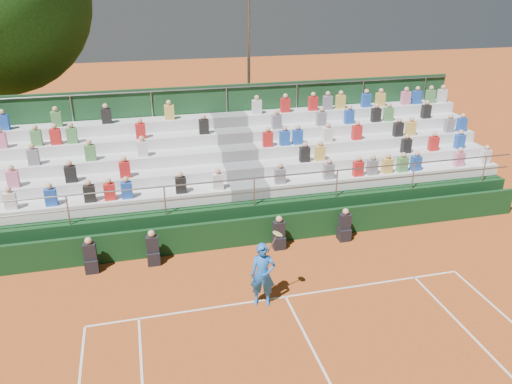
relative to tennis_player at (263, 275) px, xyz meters
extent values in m
plane|color=#B3501D|center=(0.71, 0.12, -0.94)|extent=(90.00, 90.00, 0.00)
cube|color=white|center=(0.71, 0.12, -0.93)|extent=(11.00, 0.06, 0.01)
cube|color=white|center=(0.71, -3.08, -0.93)|extent=(0.06, 6.40, 0.01)
cube|color=black|center=(0.71, 3.32, -0.44)|extent=(20.00, 0.15, 1.00)
cube|color=black|center=(-4.71, 2.87, -0.72)|extent=(0.40, 0.40, 0.44)
cube|color=black|center=(-4.71, 2.87, -0.24)|extent=(0.38, 0.25, 0.55)
sphere|color=tan|center=(-4.71, 2.87, 0.14)|extent=(0.22, 0.22, 0.22)
cube|color=black|center=(-2.83, 2.87, -0.72)|extent=(0.40, 0.40, 0.44)
cube|color=black|center=(-2.83, 2.87, -0.24)|extent=(0.38, 0.25, 0.55)
sphere|color=tan|center=(-2.83, 2.87, 0.14)|extent=(0.22, 0.22, 0.22)
cube|color=black|center=(1.31, 2.87, -0.72)|extent=(0.40, 0.40, 0.44)
cube|color=black|center=(1.31, 2.87, -0.24)|extent=(0.38, 0.25, 0.55)
sphere|color=tan|center=(1.31, 2.87, 0.14)|extent=(0.22, 0.22, 0.22)
cube|color=black|center=(3.67, 2.87, -0.72)|extent=(0.40, 0.40, 0.44)
cube|color=black|center=(3.67, 2.87, -0.24)|extent=(0.38, 0.25, 0.55)
sphere|color=tan|center=(3.67, 2.87, 0.14)|extent=(0.22, 0.22, 0.22)
cube|color=black|center=(0.71, 6.42, -0.34)|extent=(20.00, 5.20, 1.20)
cube|color=silver|center=(-4.64, 4.75, 0.47)|extent=(9.30, 0.85, 0.42)
cube|color=silver|center=(6.06, 4.75, 0.47)|extent=(9.30, 0.85, 0.42)
cube|color=slate|center=(0.71, 4.75, 0.47)|extent=(1.40, 0.85, 0.42)
cube|color=silver|center=(-4.64, 5.60, 0.89)|extent=(9.30, 0.85, 0.42)
cube|color=silver|center=(6.06, 5.60, 0.89)|extent=(9.30, 0.85, 0.42)
cube|color=slate|center=(0.71, 5.60, 0.89)|extent=(1.40, 0.85, 0.42)
cube|color=silver|center=(-4.64, 6.45, 1.31)|extent=(9.30, 0.85, 0.42)
cube|color=silver|center=(6.06, 6.45, 1.31)|extent=(9.30, 0.85, 0.42)
cube|color=slate|center=(0.71, 6.45, 1.31)|extent=(1.40, 0.85, 0.42)
cube|color=silver|center=(-4.64, 7.30, 1.73)|extent=(9.30, 0.85, 0.42)
cube|color=silver|center=(6.06, 7.30, 1.73)|extent=(9.30, 0.85, 0.42)
cube|color=slate|center=(0.71, 7.30, 1.73)|extent=(1.40, 0.85, 0.42)
cube|color=silver|center=(-4.64, 8.15, 2.15)|extent=(9.30, 0.85, 0.42)
cube|color=silver|center=(6.06, 8.15, 2.15)|extent=(9.30, 0.85, 0.42)
cube|color=slate|center=(0.71, 8.15, 2.15)|extent=(1.40, 0.85, 0.42)
cube|color=#194122|center=(0.71, 8.67, 1.26)|extent=(20.00, 0.12, 4.40)
cylinder|color=gray|center=(0.71, 3.87, 1.26)|extent=(20.00, 0.05, 0.05)
cylinder|color=gray|center=(0.71, 8.57, 3.36)|extent=(20.00, 0.05, 0.05)
cube|color=silver|center=(-7.06, 4.60, 0.96)|extent=(0.36, 0.24, 0.56)
cube|color=#1E4CB2|center=(-5.85, 4.60, 0.96)|extent=(0.36, 0.24, 0.56)
cube|color=black|center=(-4.66, 4.60, 0.96)|extent=(0.36, 0.24, 0.56)
cube|color=red|center=(-4.02, 4.60, 0.96)|extent=(0.36, 0.24, 0.56)
cube|color=#1E4CB2|center=(-3.47, 4.60, 0.96)|extent=(0.36, 0.24, 0.56)
cube|color=black|center=(-1.68, 4.60, 0.96)|extent=(0.36, 0.24, 0.56)
cube|color=silver|center=(-0.41, 4.60, 0.96)|extent=(0.36, 0.24, 0.56)
cube|color=pink|center=(-7.06, 5.45, 1.38)|extent=(0.36, 0.24, 0.56)
cube|color=black|center=(-5.26, 5.45, 1.38)|extent=(0.36, 0.24, 0.56)
cube|color=red|center=(-3.49, 5.45, 1.38)|extent=(0.36, 0.24, 0.56)
cube|color=slate|center=(-6.48, 6.30, 1.80)|extent=(0.36, 0.24, 0.56)
cube|color=#4C8C4C|center=(-4.62, 6.30, 1.80)|extent=(0.36, 0.24, 0.56)
cube|color=silver|center=(-2.82, 6.30, 1.80)|extent=(0.36, 0.24, 0.56)
cube|color=pink|center=(-7.60, 7.15, 2.22)|extent=(0.36, 0.24, 0.56)
cube|color=#4C8C4C|center=(-6.44, 7.15, 2.22)|extent=(0.36, 0.24, 0.56)
cube|color=red|center=(-5.80, 7.15, 2.22)|extent=(0.36, 0.24, 0.56)
cube|color=#4C8C4C|center=(-5.24, 7.15, 2.22)|extent=(0.36, 0.24, 0.56)
cube|color=red|center=(-2.82, 7.15, 2.22)|extent=(0.36, 0.24, 0.56)
cube|color=black|center=(-0.46, 7.15, 2.22)|extent=(0.36, 0.24, 0.56)
cube|color=#1E4CB2|center=(-7.60, 8.00, 2.64)|extent=(0.36, 0.24, 0.56)
cube|color=#4C8C4C|center=(-5.79, 8.00, 2.64)|extent=(0.36, 0.24, 0.56)
cube|color=black|center=(-4.02, 8.00, 2.64)|extent=(0.36, 0.24, 0.56)
cube|color=gold|center=(-1.66, 8.00, 2.64)|extent=(0.36, 0.24, 0.56)
cube|color=slate|center=(1.83, 4.60, 0.96)|extent=(0.36, 0.24, 0.56)
cube|color=slate|center=(3.68, 4.60, 0.96)|extent=(0.36, 0.24, 0.56)
cube|color=red|center=(4.84, 4.60, 0.96)|extent=(0.36, 0.24, 0.56)
cube|color=slate|center=(5.41, 4.60, 0.96)|extent=(0.36, 0.24, 0.56)
cube|color=gold|center=(6.03, 4.60, 0.96)|extent=(0.36, 0.24, 0.56)
cube|color=#4C8C4C|center=(6.65, 4.60, 0.96)|extent=(0.36, 0.24, 0.56)
cube|color=#1E4CB2|center=(7.22, 4.60, 0.96)|extent=(0.36, 0.24, 0.56)
cube|color=pink|center=(9.09, 4.60, 0.96)|extent=(0.36, 0.24, 0.56)
cube|color=silver|center=(10.27, 4.60, 0.96)|extent=(0.36, 0.24, 0.56)
cube|color=black|center=(3.04, 5.45, 1.38)|extent=(0.36, 0.24, 0.56)
cube|color=gold|center=(3.64, 5.45, 1.38)|extent=(0.36, 0.24, 0.56)
cube|color=black|center=(7.24, 5.45, 1.38)|extent=(0.36, 0.24, 0.56)
cube|color=red|center=(8.44, 5.45, 1.38)|extent=(0.36, 0.24, 0.56)
cube|color=#1E4CB2|center=(9.62, 5.45, 1.38)|extent=(0.36, 0.24, 0.56)
cube|color=red|center=(1.84, 6.30, 1.80)|extent=(0.36, 0.24, 0.56)
cube|color=#1E4CB2|center=(2.51, 6.30, 1.80)|extent=(0.36, 0.24, 0.56)
cube|color=#1E4CB2|center=(3.03, 6.30, 1.80)|extent=(0.36, 0.24, 0.56)
cube|color=silver|center=(4.27, 6.30, 1.80)|extent=(0.36, 0.24, 0.56)
cube|color=red|center=(5.49, 6.30, 1.80)|extent=(0.36, 0.24, 0.56)
cube|color=black|center=(7.30, 6.30, 1.80)|extent=(0.36, 0.24, 0.56)
cube|color=gold|center=(7.86, 6.30, 1.80)|extent=(0.36, 0.24, 0.56)
cube|color=slate|center=(9.64, 6.30, 1.80)|extent=(0.36, 0.24, 0.56)
cube|color=#1E4CB2|center=(10.23, 6.30, 1.80)|extent=(0.36, 0.24, 0.56)
cube|color=slate|center=(2.43, 7.15, 2.22)|extent=(0.36, 0.24, 0.56)
cube|color=slate|center=(4.30, 7.15, 2.22)|extent=(0.36, 0.24, 0.56)
cube|color=#1E4CB2|center=(5.51, 7.15, 2.22)|extent=(0.36, 0.24, 0.56)
cube|color=black|center=(6.70, 7.15, 2.22)|extent=(0.36, 0.24, 0.56)
cube|color=#4C8C4C|center=(7.27, 7.15, 2.22)|extent=(0.36, 0.24, 0.56)
cube|color=black|center=(9.02, 7.15, 2.22)|extent=(0.36, 0.24, 0.56)
cube|color=silver|center=(1.84, 8.00, 2.64)|extent=(0.36, 0.24, 0.56)
cube|color=red|center=(3.03, 8.00, 2.64)|extent=(0.36, 0.24, 0.56)
cube|color=red|center=(4.23, 8.00, 2.64)|extent=(0.36, 0.24, 0.56)
cube|color=slate|center=(4.88, 8.00, 2.64)|extent=(0.36, 0.24, 0.56)
cube|color=gold|center=(5.46, 8.00, 2.64)|extent=(0.36, 0.24, 0.56)
cube|color=#1E4CB2|center=(6.62, 8.00, 2.64)|extent=(0.36, 0.24, 0.56)
cube|color=gold|center=(7.28, 8.00, 2.64)|extent=(0.36, 0.24, 0.56)
cube|color=pink|center=(8.48, 8.00, 2.64)|extent=(0.36, 0.24, 0.56)
cube|color=#1E4CB2|center=(9.02, 8.00, 2.64)|extent=(0.36, 0.24, 0.56)
cube|color=#4C8C4C|center=(9.68, 8.00, 2.64)|extent=(0.36, 0.24, 0.56)
cube|color=silver|center=(10.26, 8.00, 2.64)|extent=(0.36, 0.24, 0.56)
imported|color=blue|center=(0.00, 0.00, 0.00)|extent=(0.77, 0.61, 1.87)
cylinder|color=gray|center=(0.25, 0.00, 0.91)|extent=(0.26, 0.03, 0.51)
cylinder|color=#E5D866|center=(0.40, 0.00, 1.21)|extent=(0.26, 0.28, 0.14)
cylinder|color=#3A2715|center=(-8.25, 12.74, 1.28)|extent=(0.50, 0.50, 4.44)
cylinder|color=gray|center=(2.65, 12.85, 3.19)|extent=(0.16, 0.16, 8.26)
camera|label=1|loc=(-2.99, -11.20, 7.50)|focal=35.00mm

